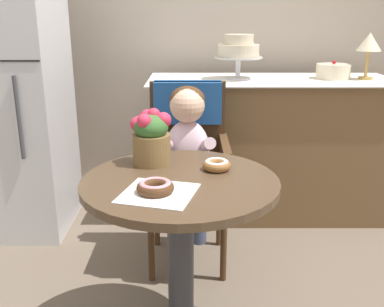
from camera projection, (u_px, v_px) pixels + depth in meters
back_wall at (184, 6)px, 3.17m from camera, size 4.80×0.10×2.70m
cafe_table at (179, 232)px, 1.66m from camera, size 0.72×0.72×0.72m
wicker_chair at (186, 144)px, 2.32m from camera, size 0.42×0.45×0.95m
seated_child at (186, 145)px, 2.16m from camera, size 0.27×0.32×0.73m
paper_napkin at (157, 193)px, 1.46m from camera, size 0.29×0.28×0.00m
donut_front at (215, 164)px, 1.68m from camera, size 0.11×0.11×0.04m
donut_mid at (154, 187)px, 1.46m from camera, size 0.13×0.13×0.04m
flower_vase at (149, 136)px, 1.73m from camera, size 0.16×0.15×0.22m
display_counter at (267, 147)px, 2.92m from camera, size 1.56×0.62×0.90m
tiered_cake_stand at (237, 50)px, 2.73m from camera, size 0.30×0.30×0.27m
round_layer_cake at (331, 71)px, 2.79m from camera, size 0.21×0.21×0.12m
table_lamp at (367, 44)px, 2.71m from camera, size 0.15×0.15×0.28m
refrigerator at (5, 92)px, 2.60m from camera, size 0.64×0.63×1.70m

